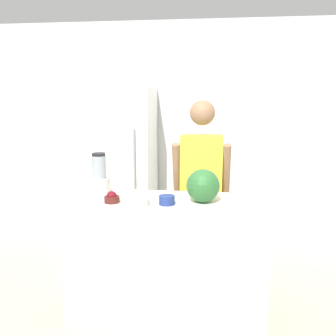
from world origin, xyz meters
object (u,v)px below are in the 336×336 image
at_px(blender, 99,175).
at_px(bowl_small_blue, 167,200).
at_px(refrigerator, 124,171).
at_px(watermelon, 203,186).
at_px(bowl_cream, 140,201).
at_px(bowl_cherries, 112,198).
at_px(person, 201,191).

bearing_deg(blender, bowl_small_blue, -25.68).
height_order(refrigerator, watermelon, refrigerator).
xyz_separation_m(watermelon, bowl_small_blue, (-0.27, -0.05, -0.11)).
bearing_deg(bowl_small_blue, bowl_cream, -168.85).
xyz_separation_m(refrigerator, bowl_cherries, (0.25, -1.37, 0.06)).
height_order(bowl_cherries, blender, blender).
height_order(person, watermelon, person).
height_order(bowl_small_blue, blender, blender).
bearing_deg(watermelon, bowl_cherries, -175.94).
bearing_deg(bowl_cherries, watermelon, 4.06).
relative_size(bowl_cream, blender, 0.42).
bearing_deg(blender, refrigerator, 93.32).
distance_m(refrigerator, bowl_cherries, 1.40).
distance_m(bowl_small_blue, blender, 0.69).
xyz_separation_m(bowl_cream, bowl_small_blue, (0.20, 0.04, 0.00)).
bearing_deg(refrigerator, person, -39.17).
bearing_deg(refrigerator, bowl_small_blue, -63.80).
height_order(watermelon, bowl_cherries, watermelon).
relative_size(person, blender, 5.10).
xyz_separation_m(bowl_small_blue, blender, (-0.61, 0.29, 0.11)).
bearing_deg(refrigerator, blender, -86.68).
bearing_deg(bowl_cream, person, 57.42).
bearing_deg(refrigerator, bowl_cherries, -79.61).
distance_m(bowl_cherries, bowl_small_blue, 0.42).
xyz_separation_m(watermelon, blender, (-0.88, 0.25, 0.01)).
relative_size(refrigerator, person, 1.07).
height_order(bowl_cherries, bowl_small_blue, bowl_cherries).
xyz_separation_m(person, blender, (-0.85, -0.34, 0.20)).
bearing_deg(person, blender, -158.12).
height_order(person, blender, person).
xyz_separation_m(refrigerator, watermelon, (0.94, -1.33, 0.16)).
bearing_deg(person, refrigerator, 140.83).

